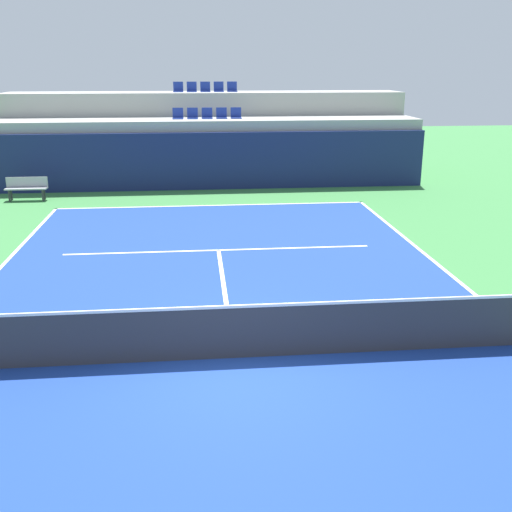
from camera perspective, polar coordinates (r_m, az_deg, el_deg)
ground_plane at (r=10.63m, az=-2.05°, el=-9.51°), size 80.00×80.00×0.00m
court_surface at (r=10.63m, az=-2.06°, el=-9.49°), size 11.00×24.00×0.01m
baseline_far at (r=21.95m, az=-4.12°, el=4.73°), size 11.00×0.10×0.00m
service_line_far at (r=16.59m, az=-3.52°, el=0.55°), size 8.26×0.10×0.00m
centre_service_line at (r=13.56m, az=-2.95°, el=-3.36°), size 0.10×6.40×0.00m
back_wall at (r=24.81m, az=-4.41°, el=8.83°), size 17.57×0.30×2.27m
stands_tier_lower at (r=26.12m, az=-4.50°, el=9.72°), size 17.57×2.40×2.69m
stands_tier_upper at (r=28.44m, az=-4.65°, el=11.33°), size 17.57×2.40×3.66m
seating_row_lower at (r=26.06m, az=-4.59°, el=12.95°), size 2.85×0.44×0.44m
seating_row_upper at (r=28.40m, az=-4.75°, el=15.28°), size 2.85×0.44×0.44m
tennis_net at (r=10.41m, az=-2.09°, el=-7.02°), size 11.08×0.08×1.07m
player_bench at (r=24.27m, az=-20.63°, el=6.08°), size 1.50×0.40×0.85m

